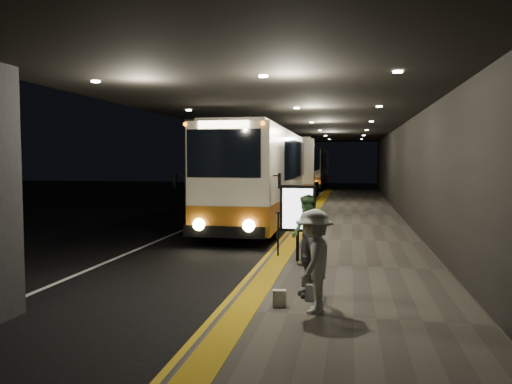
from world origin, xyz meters
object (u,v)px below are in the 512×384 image
at_px(coach_main, 260,180).
at_px(coach_second, 295,172).
at_px(info_sign, 298,210).
at_px(coach_third, 312,170).
at_px(bag_plain, 279,298).
at_px(passenger_boarding, 309,217).
at_px(passenger_waiting_grey, 308,257).
at_px(stanchion_post, 278,234).
at_px(bag_polka, 312,293).
at_px(passenger_waiting_white, 314,261).
at_px(passenger_waiting_green, 307,232).

relative_size(coach_main, coach_second, 0.99).
bearing_deg(info_sign, coach_third, 100.42).
distance_m(coach_second, bag_plain, 26.45).
relative_size(coach_main, passenger_boarding, 8.19).
relative_size(coach_third, passenger_waiting_grey, 7.87).
xyz_separation_m(coach_third, stanchion_post, (1.72, -35.20, -1.05)).
height_order(passenger_boarding, info_sign, info_sign).
bearing_deg(stanchion_post, coach_second, 95.03).
xyz_separation_m(coach_second, bag_plain, (2.60, -26.27, -1.62)).
relative_size(bag_polka, info_sign, 0.16).
relative_size(passenger_waiting_white, passenger_waiting_grey, 1.17).
bearing_deg(coach_second, passenger_waiting_green, -86.86).
bearing_deg(coach_second, passenger_boarding, -86.17).
height_order(coach_main, coach_third, coach_main).
xyz_separation_m(coach_main, passenger_waiting_white, (3.19, -12.42, -0.86)).
bearing_deg(passenger_waiting_grey, bag_polka, -0.48).
relative_size(passenger_waiting_grey, bag_plain, 5.07).
bearing_deg(passenger_waiting_white, coach_third, -165.72).
xyz_separation_m(coach_main, bag_plain, (2.56, -12.23, -1.60)).
distance_m(coach_second, passenger_waiting_green, 23.38).
bearing_deg(coach_third, passenger_waiting_grey, -84.87).
height_order(coach_second, coach_third, coach_second).
height_order(passenger_waiting_green, stanchion_post, passenger_waiting_green).
height_order(passenger_waiting_grey, info_sign, info_sign).
distance_m(coach_third, bag_polka, 39.55).
distance_m(coach_third, info_sign, 35.82).
bearing_deg(coach_second, passenger_waiting_grey, -87.00).
bearing_deg(coach_second, bag_polka, -86.84).
xyz_separation_m(coach_second, passenger_waiting_white, (3.23, -26.46, -0.88)).
distance_m(passenger_waiting_green, passenger_waiting_grey, 2.33).
xyz_separation_m(coach_third, passenger_waiting_green, (2.65, -36.77, -0.74)).
distance_m(coach_main, bag_polka, 12.30).
bearing_deg(coach_second, stanchion_post, -88.78).
distance_m(bag_plain, stanchion_post, 4.72).
distance_m(coach_main, passenger_boarding, 5.60).
xyz_separation_m(passenger_boarding, passenger_waiting_white, (0.69, -7.51, 0.11)).
xyz_separation_m(passenger_boarding, info_sign, (-0.05, -3.22, 0.55)).
height_order(coach_third, passenger_waiting_white, coach_third).
xyz_separation_m(coach_third, passenger_boarding, (2.36, -32.52, -0.86)).
xyz_separation_m(coach_second, passenger_boarding, (2.54, -18.95, -0.99)).
bearing_deg(passenger_boarding, coach_second, 12.94).
relative_size(passenger_boarding, passenger_waiting_grey, 1.03).
bearing_deg(passenger_waiting_grey, stanchion_post, 177.08).
distance_m(coach_main, bag_plain, 12.60).
height_order(coach_third, passenger_boarding, coach_third).
distance_m(coach_third, bag_plain, 39.95).
xyz_separation_m(coach_third, passenger_waiting_grey, (2.86, -39.08, -0.88)).
distance_m(passenger_boarding, stanchion_post, 2.75).
height_order(passenger_waiting_green, passenger_waiting_grey, passenger_waiting_green).
xyz_separation_m(coach_main, stanchion_post, (1.87, -7.58, -1.16)).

